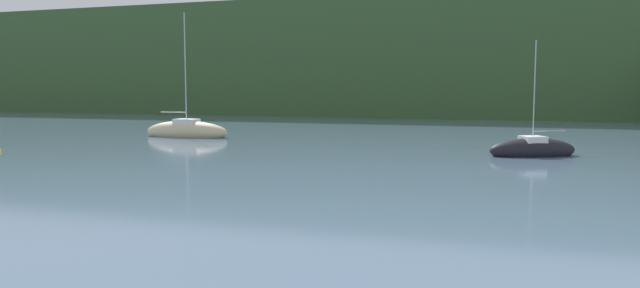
# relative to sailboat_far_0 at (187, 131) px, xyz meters

# --- Properties ---
(wooded_hillside) EXTENTS (352.00, 73.01, 31.48)m
(wooded_hillside) POSITION_rel_sailboat_far_0_xyz_m (-3.90, 76.78, 6.93)
(wooded_hillside) COLOR #38562D
(wooded_hillside) RESTS_ON ground_plane
(sailboat_far_0) EXTENTS (7.75, 2.29, 11.14)m
(sailboat_far_0) POSITION_rel_sailboat_far_0_xyz_m (0.00, 0.00, 0.00)
(sailboat_far_0) COLOR #CCBC8E
(sailboat_far_0) RESTS_ON ground_plane
(sailboat_far_5) EXTENTS (5.82, 4.09, 7.57)m
(sailboat_far_5) POSITION_rel_sailboat_far_0_xyz_m (27.98, -5.89, -0.10)
(sailboat_far_5) COLOR black
(sailboat_far_5) RESTS_ON ground_plane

